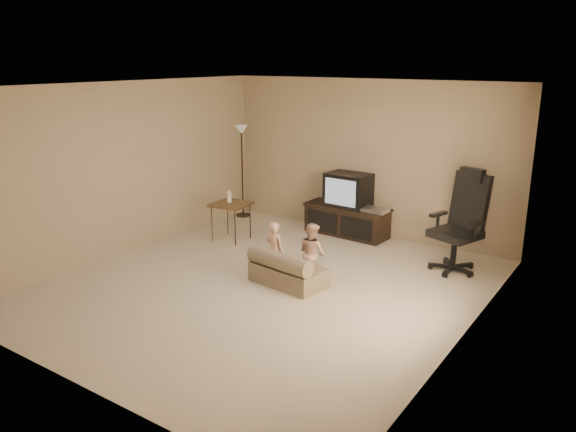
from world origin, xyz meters
name	(u,v)px	position (x,y,z in m)	size (l,w,h in m)	color
floor	(266,286)	(0.00, 0.00, 0.00)	(5.50, 5.50, 0.00)	beige
room_shell	(265,169)	(0.00, 0.00, 1.52)	(5.50, 5.50, 5.50)	silver
tv_stand	(348,210)	(-0.18, 2.49, 0.43)	(1.45, 0.60, 1.02)	black
office_chair	(459,235)	(1.83, 1.94, 0.50)	(0.81, 0.84, 1.40)	black
side_table	(231,204)	(-1.58, 1.21, 0.58)	(0.60, 0.60, 0.82)	brown
floor_lamp	(242,151)	(-2.30, 2.42, 1.21)	(0.26, 0.26, 1.66)	black
child_sofa	(286,271)	(0.19, 0.18, 0.19)	(1.02, 0.67, 0.47)	gray
toddler_left	(275,251)	(-0.05, 0.27, 0.39)	(0.29, 0.21, 0.78)	#DBA189
toddler_right	(312,253)	(0.40, 0.46, 0.40)	(0.39, 0.21, 0.79)	#DBA189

